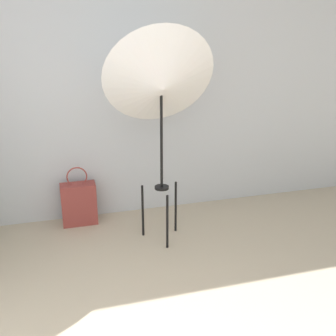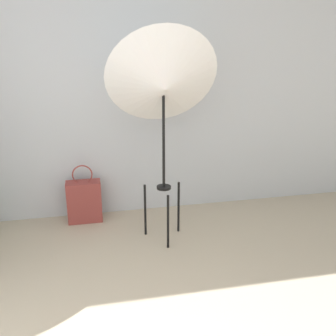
{
  "view_description": "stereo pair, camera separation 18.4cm",
  "coord_description": "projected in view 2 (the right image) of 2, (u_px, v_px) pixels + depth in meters",
  "views": [
    {
      "loc": [
        -0.45,
        -1.02,
        1.67
      ],
      "look_at": [
        0.29,
        1.6,
        0.72
      ],
      "focal_mm": 42.0,
      "sensor_mm": 36.0,
      "label": 1
    },
    {
      "loc": [
        -0.27,
        -1.06,
        1.67
      ],
      "look_at": [
        0.29,
        1.6,
        0.72
      ],
      "focal_mm": 42.0,
      "sensor_mm": 36.0,
      "label": 2
    }
  ],
  "objects": [
    {
      "name": "photo_umbrella",
      "position": [
        163.0,
        84.0,
        2.92
      ],
      "size": [
        0.87,
        0.57,
        1.72
      ],
      "color": "black",
      "rests_on": "ground_plane"
    },
    {
      "name": "wall_back",
      "position": [
        115.0,
        75.0,
        3.43
      ],
      "size": [
        8.0,
        0.05,
        2.6
      ],
      "color": "#B7BCC1",
      "rests_on": "ground_plane"
    },
    {
      "name": "tote_bag",
      "position": [
        84.0,
        201.0,
        3.58
      ],
      "size": [
        0.31,
        0.15,
        0.54
      ],
      "color": "brown",
      "rests_on": "ground_plane"
    }
  ]
}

